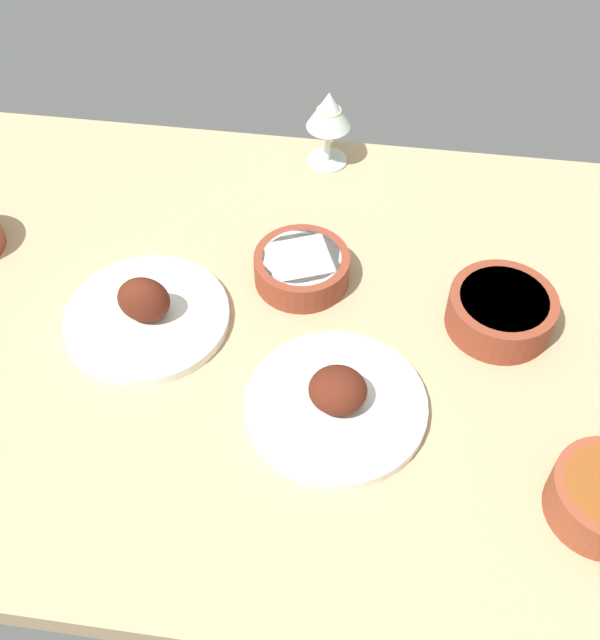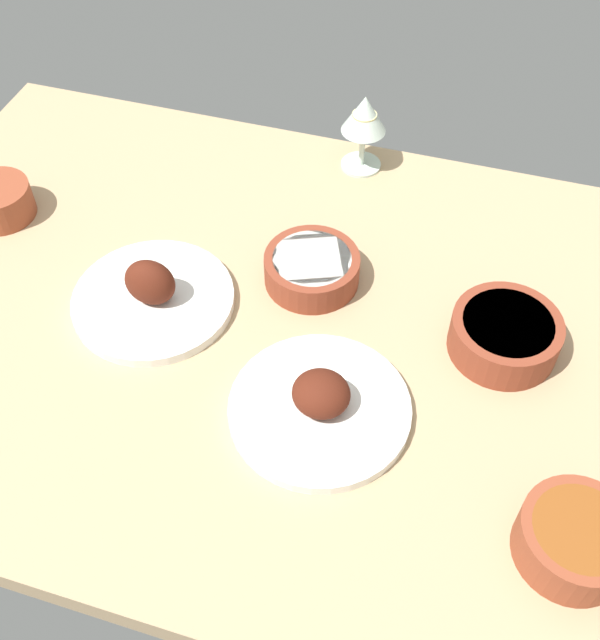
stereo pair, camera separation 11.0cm
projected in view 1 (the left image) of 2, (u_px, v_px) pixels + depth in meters
dining_table at (300, 338)px, 112.95cm from camera, size 140.00×90.00×4.00cm
plate_near_viewer at (336, 402)px, 101.28cm from camera, size 24.19×24.19×6.85cm
plate_center_main at (146, 313)px, 110.96cm from camera, size 23.95×23.95×8.62cm
bowl_cream at (302, 267)px, 115.83cm from camera, size 14.39×14.39×4.79cm
bowl_sauce at (501, 310)px, 109.65cm from camera, size 15.26×15.26×5.70cm
wine_glass at (329, 114)px, 128.84cm from camera, size 7.60×7.60×14.00cm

